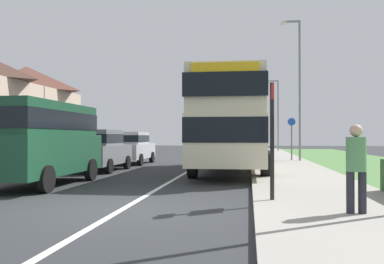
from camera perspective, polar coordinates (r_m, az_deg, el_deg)
The scene contains 13 objects.
ground_plane at distance 8.83m, azimuth -9.23°, elevation -10.10°, with size 120.00×120.00×0.00m, color #2D3033.
lane_marking_centre at distance 16.59m, azimuth -1.20°, elevation -5.62°, with size 0.14×60.00×0.01m, color silver.
pavement_near_side at distance 14.51m, azimuth 14.27°, elevation -6.11°, with size 3.20×68.00×0.12m, color #9E998E.
double_decker_bus at distance 17.74m, azimuth 5.27°, elevation 1.61°, with size 2.80×10.33×3.70m.
parked_van_dark_green at distance 13.52m, azimuth -19.44°, elevation -0.64°, with size 2.11×5.10×2.45m.
parked_car_grey at distance 18.44m, azimuth -12.27°, elevation -2.18°, with size 1.87×4.04×1.73m.
parked_car_silver at distance 22.99m, azimuth -8.18°, elevation -1.92°, with size 1.90×4.21×1.69m.
pedestrian_at_stop at distance 8.02m, azimuth 20.95°, elevation -4.01°, with size 0.34×0.34×1.67m.
bus_stop_sign at distance 9.26m, azimuth 10.57°, elevation -0.08°, with size 0.09×0.52×2.60m.
cycle_route_sign at distance 25.22m, azimuth 13.07°, elevation -0.65°, with size 0.44×0.08×2.52m.
street_lamp_mid at distance 24.80m, azimuth 13.86°, elevation 6.52°, with size 1.14×0.20×7.94m.
street_lamp_far at distance 41.19m, azimuth 11.19°, elevation 2.83°, with size 1.14×0.20×6.73m.
house_terrace_far_side at distance 34.58m, azimuth -23.91°, elevation 2.99°, with size 6.59×13.68×7.18m.
Camera 1 is at (2.51, -8.34, 1.46)m, focal length 40.21 mm.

